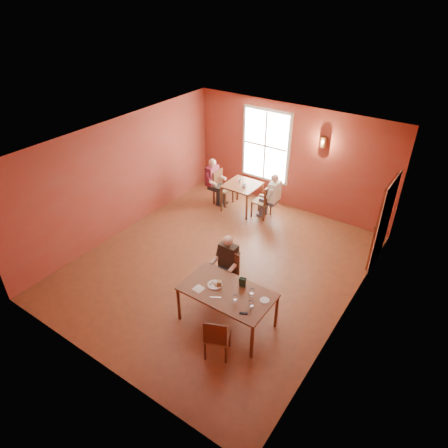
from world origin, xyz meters
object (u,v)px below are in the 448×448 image
Objects in this scene: chair_diner_main at (225,276)px; diner_main at (224,272)px; diner_white at (263,196)px; chair_diner_maroon at (223,188)px; chair_empty at (218,335)px; main_table at (227,307)px; second_table at (242,197)px; chair_diner_white at (262,201)px; diner_maroon at (223,183)px.

chair_diner_main is 0.78× the size of diner_main.
diner_white reaches higher than chair_diner_maroon.
chair_empty is (0.78, -1.33, -0.18)m from diner_main.
chair_diner_main is at bearing -90.00° from diner_main.
main_table reaches higher than second_table.
main_table is 4.21m from chair_diner_white.
chair_diner_maroon is at bearing 100.30° from chair_empty.
diner_white reaches higher than chair_diner_white.
chair_diner_maroon is (-1.30, 0.00, 0.02)m from chair_diner_white.
main_table is at bearing 35.44° from chair_diner_maroon.
diner_maroon is at bearing 100.56° from chair_empty.
diner_white reaches higher than chair_empty.
chair_diner_white is 0.97× the size of chair_diner_maroon.
chair_diner_maroon reaches higher than chair_diner_white.
chair_diner_maroon is at bearing 90.00° from diner_maroon.
diner_main is 1.56m from chair_empty.
diner_maroon is at bearing -54.89° from diner_main.
diner_main is (0.00, -0.03, 0.14)m from chair_diner_main.
second_table is 0.71× the size of diner_white.
main_table is 4.21m from diner_white.
chair_diner_maroon is (-2.30, 3.31, -0.14)m from diner_main.
diner_white reaches higher than chair_diner_main.
diner_main is at bearing 90.00° from chair_diner_main.
chair_diner_maroon is at bearing 180.00° from second_table.
second_table is at bearing -63.53° from diner_main.
diner_main is at bearing -163.68° from diner_white.
second_table is 0.73m from diner_maroon.
chair_diner_white is 0.16m from diner_white.
chair_diner_main is 0.14m from diner_main.
diner_white is (-0.97, 3.28, 0.14)m from chair_diner_main.
main_table is at bearing 128.88° from diner_main.
main_table is 1.36× the size of diner_main.
main_table is 1.89× the size of chair_empty.
diner_maroon reaches higher than main_table.
diner_white is (-1.75, 4.65, 0.18)m from chair_empty.
diner_main is 1.39× the size of chair_empty.
diner_main is 1.31× the size of chair_diner_white.
second_table is (-2.43, 4.65, -0.06)m from chair_empty.
diner_main reaches higher than chair_diner_main.
main_table is 4.48m from second_table.
chair_empty is 0.72× the size of diner_white.
diner_white is 1.34m from chair_diner_maroon.
second_table is 0.66m from chair_diner_maroon.
second_table is (-1.65, 3.28, -0.10)m from chair_diner_main.
diner_main is 3.47m from chair_diner_white.
chair_diner_main reaches higher than chair_empty.
diner_white is at bearing -90.00° from chair_diner_white.
chair_diner_white is at bearing 90.00° from diner_white.
chair_empty is 0.91× the size of chair_diner_maroon.
chair_diner_main is at bearing 35.01° from chair_diner_maroon.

